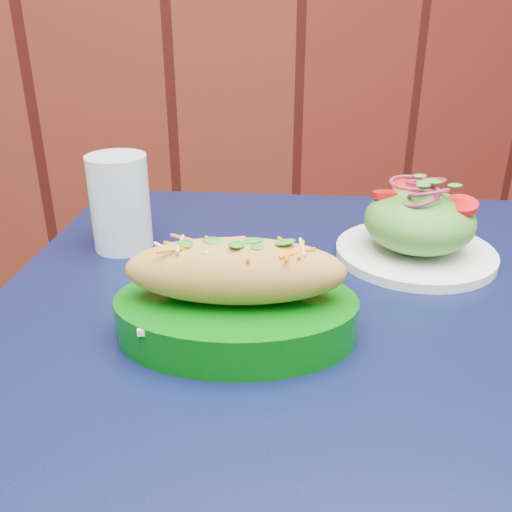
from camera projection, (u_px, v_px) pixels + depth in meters
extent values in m
cube|color=black|center=(358.00, 333.00, 0.59)|extent=(1.00, 1.00, 0.03)
cylinder|color=black|center=(152.00, 400.00, 1.07)|extent=(0.04, 0.04, 0.72)
cube|color=white|center=(236.00, 302.00, 0.54)|extent=(0.19, 0.12, 0.01)
ellipsoid|color=gold|center=(236.00, 271.00, 0.53)|extent=(0.22, 0.12, 0.06)
cylinder|color=white|center=(415.00, 253.00, 0.72)|extent=(0.20, 0.20, 0.01)
ellipsoid|color=#4C992D|center=(419.00, 221.00, 0.70)|extent=(0.14, 0.14, 0.07)
cylinder|color=red|center=(461.00, 201.00, 0.67)|extent=(0.04, 0.04, 0.01)
cylinder|color=red|center=(389.00, 191.00, 0.71)|extent=(0.04, 0.04, 0.01)
cylinder|color=red|center=(407.00, 186.00, 0.73)|extent=(0.04, 0.04, 0.01)
torus|color=#972148|center=(423.00, 188.00, 0.69)|extent=(0.05, 0.05, 0.00)
torus|color=#972148|center=(424.00, 185.00, 0.68)|extent=(0.05, 0.05, 0.00)
torus|color=#972148|center=(424.00, 182.00, 0.68)|extent=(0.05, 0.05, 0.00)
torus|color=#972148|center=(425.00, 179.00, 0.68)|extent=(0.05, 0.05, 0.00)
cylinder|color=silver|center=(120.00, 203.00, 0.73)|extent=(0.08, 0.08, 0.12)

